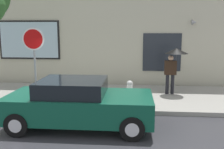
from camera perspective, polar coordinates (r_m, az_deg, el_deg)
ground_plane at (r=7.87m, az=-9.98°, el=-10.78°), size 60.00×60.00×0.00m
sidewalk at (r=10.64m, az=-5.85°, el=-4.77°), size 20.00×4.00×0.15m
building_facade at (r=12.78m, az=-4.08°, el=13.12°), size 20.00×0.67×7.00m
parked_car at (r=7.45m, az=-7.40°, el=-6.35°), size 4.10×1.95×1.37m
fire_hydrant at (r=9.48m, az=3.93°, el=-3.71°), size 0.30×0.44×0.78m
pedestrian_with_umbrella at (r=10.66m, az=13.66°, el=3.51°), size 0.92×0.92×1.89m
stop_sign at (r=9.18m, az=-16.92°, el=4.99°), size 0.76×0.10×2.68m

